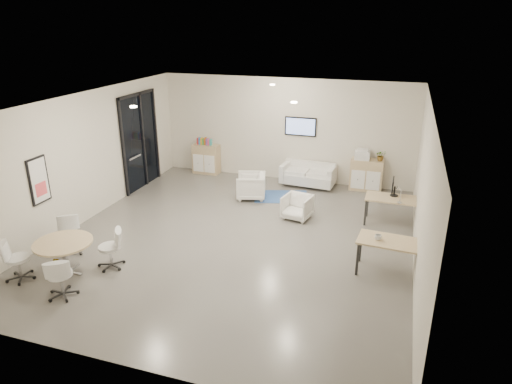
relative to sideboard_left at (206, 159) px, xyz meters
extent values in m
cube|color=#5E5B56|center=(2.61, -4.25, -0.88)|extent=(8.00, 9.00, 0.80)
cube|color=white|center=(2.61, -4.25, 3.12)|extent=(8.00, 9.00, 0.80)
cube|color=beige|center=(2.61, 0.65, 1.12)|extent=(8.00, 0.80, 3.20)
cube|color=beige|center=(2.61, -9.15, 1.12)|extent=(8.00, 0.80, 3.20)
cube|color=beige|center=(-1.79, -4.25, 1.12)|extent=(0.80, 9.00, 3.20)
cube|color=beige|center=(7.01, -4.25, 1.12)|extent=(0.80, 9.00, 3.20)
cube|color=black|center=(-1.35, -1.75, 0.94)|extent=(0.02, 1.90, 2.85)
cube|color=black|center=(-1.33, -1.75, 2.33)|extent=(0.06, 1.90, 0.08)
cube|color=black|center=(-1.33, -2.66, 0.94)|extent=(0.06, 0.08, 2.85)
cube|color=black|center=(-1.33, -0.84, 0.94)|extent=(0.06, 0.08, 2.85)
cube|color=black|center=(-1.33, -1.60, 0.94)|extent=(0.06, 0.07, 2.85)
cube|color=#B2B2B7|center=(-1.29, -2.20, 0.57)|extent=(0.04, 0.60, 0.05)
cube|color=black|center=(-1.37, -5.85, 1.07)|extent=(0.04, 0.54, 1.04)
cube|color=white|center=(-1.34, -5.85, 1.07)|extent=(0.01, 0.46, 0.96)
cube|color=#F14D55|center=(-1.34, -5.85, 0.87)|extent=(0.01, 0.32, 0.30)
cube|color=black|center=(3.11, 0.21, 1.27)|extent=(0.98, 0.05, 0.58)
cube|color=#93B1FF|center=(3.11, 0.19, 1.27)|extent=(0.90, 0.01, 0.50)
cylinder|color=#FFEAC6|center=(0.81, -5.25, 2.70)|extent=(0.14, 0.14, 0.03)
cylinder|color=#FFEAC6|center=(3.81, -3.75, 2.70)|extent=(0.14, 0.14, 0.03)
cylinder|color=#FFEAC6|center=(2.61, -1.25, 2.70)|extent=(0.14, 0.14, 0.03)
cube|color=tan|center=(0.00, 0.00, 0.00)|extent=(0.86, 0.43, 0.97)
cube|color=white|center=(-0.20, -0.22, -0.10)|extent=(0.36, 0.02, 0.58)
cube|color=white|center=(0.20, -0.22, -0.10)|extent=(0.36, 0.02, 0.58)
cube|color=tan|center=(5.22, 0.00, -0.01)|extent=(0.95, 0.44, 0.95)
cube|color=white|center=(5.00, -0.23, -0.10)|extent=(0.40, 0.02, 0.57)
cube|color=white|center=(5.43, -0.23, -0.10)|extent=(0.40, 0.02, 0.57)
cube|color=red|center=(-0.27, 0.00, 0.60)|extent=(0.04, 0.14, 0.22)
cube|color=#337FCC|center=(-0.20, 0.00, 0.60)|extent=(0.04, 0.14, 0.22)
cube|color=gold|center=(-0.14, 0.00, 0.60)|extent=(0.04, 0.14, 0.22)
cube|color=#4CB24C|center=(-0.08, 0.00, 0.60)|extent=(0.04, 0.14, 0.22)
cube|color=#CC6619|center=(-0.01, 0.00, 0.60)|extent=(0.04, 0.14, 0.22)
cube|color=purple|center=(0.05, 0.00, 0.60)|extent=(0.04, 0.14, 0.22)
cube|color=#E54C7F|center=(0.12, 0.00, 0.60)|extent=(0.04, 0.14, 0.22)
cube|color=teal|center=(0.18, 0.00, 0.60)|extent=(0.04, 0.14, 0.22)
cube|color=white|center=(5.05, 0.00, 0.59)|extent=(0.45, 0.38, 0.25)
cube|color=white|center=(5.05, 0.00, 0.75)|extent=(0.33, 0.28, 0.05)
cube|color=silver|center=(3.49, -0.20, -0.23)|extent=(1.66, 0.93, 0.30)
cube|color=silver|center=(3.49, 0.11, 0.07)|extent=(1.61, 0.31, 0.30)
cube|color=silver|center=(2.76, -0.20, -0.08)|extent=(0.20, 0.81, 0.60)
cube|color=silver|center=(4.22, -0.20, -0.08)|extent=(0.20, 0.81, 0.60)
cube|color=#32569B|center=(2.95, -1.35, -0.48)|extent=(1.74, 1.39, 0.01)
imported|color=silver|center=(2.14, -1.71, -0.08)|extent=(0.91, 0.95, 0.80)
imported|color=silver|center=(3.73, -2.70, -0.14)|extent=(0.78, 0.74, 0.69)
cube|color=tan|center=(6.07, -2.29, 0.20)|extent=(1.35, 0.68, 0.04)
cube|color=black|center=(5.44, -2.58, -0.15)|extent=(0.05, 0.05, 0.67)
cube|color=black|center=(6.69, -2.58, -0.15)|extent=(0.05, 0.05, 0.67)
cube|color=black|center=(5.44, -2.01, -0.15)|extent=(0.05, 0.05, 0.67)
cube|color=black|center=(6.69, -2.01, -0.15)|extent=(0.05, 0.05, 0.67)
cube|color=tan|center=(6.15, -4.76, 0.22)|extent=(1.43, 0.80, 0.04)
cube|color=black|center=(5.51, -5.06, -0.14)|extent=(0.05, 0.05, 0.68)
cube|color=black|center=(6.79, -5.06, -0.14)|extent=(0.05, 0.05, 0.68)
cube|color=black|center=(5.51, -4.47, -0.14)|extent=(0.05, 0.05, 0.68)
cube|color=black|center=(6.79, -4.47, -0.14)|extent=(0.05, 0.05, 0.68)
cylinder|color=black|center=(6.07, -2.14, 0.23)|extent=(0.20, 0.20, 0.02)
cube|color=black|center=(6.07, -2.14, 0.35)|extent=(0.04, 0.03, 0.24)
cube|color=black|center=(6.02, -2.14, 0.50)|extent=(0.03, 0.50, 0.32)
cylinder|color=tan|center=(-0.11, -6.79, 0.20)|extent=(1.15, 1.15, 0.04)
cylinder|color=#B2B2B7|center=(-0.11, -6.79, -0.15)|extent=(0.10, 0.10, 0.66)
cube|color=#B2B2B7|center=(-0.11, -6.79, -0.47)|extent=(0.67, 0.06, 0.03)
cube|color=#B2B2B7|center=(-0.11, -6.79, -0.47)|extent=(0.06, 0.67, 0.03)
imported|color=#3F7F3F|center=(5.58, -0.01, 0.59)|extent=(0.36, 0.39, 0.25)
imported|color=#3F7F3F|center=(-0.36, -6.77, -0.42)|extent=(0.23, 0.34, 0.14)
imported|color=white|center=(5.86, -4.79, 0.30)|extent=(0.14, 0.11, 0.14)
camera|label=1|loc=(6.05, -13.32, 4.39)|focal=32.00mm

